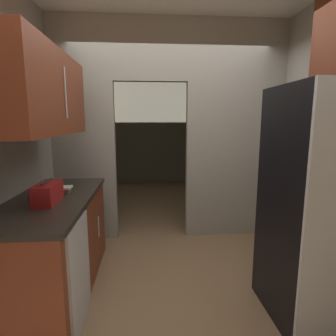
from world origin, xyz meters
The scene contains 9 objects.
ground centered at (0.00, 0.00, 0.00)m, with size 20.00×20.00×0.00m, color brown.
kitchen_partition centered at (0.07, 1.31, 1.53)m, with size 3.01×0.12×2.83m.
adjoining_room_shell centered at (0.00, 3.54, 1.42)m, with size 3.01×3.47×2.83m.
refrigerator centered at (1.07, -0.38, 0.91)m, with size 0.80×0.79×1.83m.
lower_cabinet_run centered at (-1.16, 0.11, 0.45)m, with size 0.69×1.66×0.89m.
dishwasher centered at (-0.83, -0.35, 0.42)m, with size 0.02×0.56×0.83m.
upper_cabinet_counterside centered at (-1.16, 0.11, 1.80)m, with size 0.36×1.50×0.69m.
boombox centered at (-1.14, -0.04, 0.98)m, with size 0.17×0.34×0.19m.
book_stack centered at (-1.09, 0.30, 0.92)m, with size 0.12×0.16×0.06m.
Camera 1 is at (-0.31, -2.33, 1.57)m, focal length 29.56 mm.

